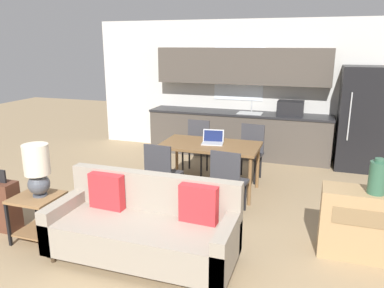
{
  "coord_description": "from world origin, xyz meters",
  "views": [
    {
      "loc": [
        1.47,
        -3.01,
        2.23
      ],
      "look_at": [
        -0.04,
        1.5,
        0.95
      ],
      "focal_mm": 35.0,
      "sensor_mm": 36.0,
      "label": 1
    }
  ],
  "objects_px": {
    "vase": "(377,177)",
    "laptop": "(213,140)",
    "dining_chair_near_left": "(162,172)",
    "dining_chair_far_right": "(250,150)",
    "table_lamp": "(37,168)",
    "refrigerator": "(362,119)",
    "dining_table": "(210,148)",
    "side_table": "(38,210)",
    "dining_chair_near_right": "(228,180)",
    "couch": "(145,227)",
    "credenza": "(376,226)",
    "suitcase": "(1,205)",
    "dining_chair_far_left": "(196,144)"
  },
  "relations": [
    {
      "from": "side_table",
      "to": "table_lamp",
      "type": "xyz_separation_m",
      "value": [
        0.04,
        0.02,
        0.51
      ]
    },
    {
      "from": "table_lamp",
      "to": "refrigerator",
      "type": "bearing_deg",
      "value": 47.16
    },
    {
      "from": "refrigerator",
      "to": "dining_chair_far_right",
      "type": "height_order",
      "value": "refrigerator"
    },
    {
      "from": "refrigerator",
      "to": "suitcase",
      "type": "xyz_separation_m",
      "value": [
        -4.36,
        -3.96,
        -0.61
      ]
    },
    {
      "from": "vase",
      "to": "dining_chair_near_left",
      "type": "bearing_deg",
      "value": 167.75
    },
    {
      "from": "credenza",
      "to": "table_lamp",
      "type": "bearing_deg",
      "value": -167.67
    },
    {
      "from": "dining_chair_far_right",
      "to": "couch",
      "type": "bearing_deg",
      "value": -94.92
    },
    {
      "from": "vase",
      "to": "dining_chair_near_left",
      "type": "relative_size",
      "value": 0.41
    },
    {
      "from": "dining_table",
      "to": "dining_chair_far_left",
      "type": "distance_m",
      "value": 0.94
    },
    {
      "from": "credenza",
      "to": "dining_chair_near_left",
      "type": "height_order",
      "value": "dining_chair_near_left"
    },
    {
      "from": "side_table",
      "to": "dining_chair_near_left",
      "type": "distance_m",
      "value": 1.67
    },
    {
      "from": "laptop",
      "to": "dining_chair_near_right",
      "type": "bearing_deg",
      "value": -70.5
    },
    {
      "from": "dining_chair_near_left",
      "to": "side_table",
      "type": "bearing_deg",
      "value": 56.98
    },
    {
      "from": "refrigerator",
      "to": "dining_table",
      "type": "bearing_deg",
      "value": -139.74
    },
    {
      "from": "dining_chair_far_right",
      "to": "dining_chair_near_left",
      "type": "bearing_deg",
      "value": -115.09
    },
    {
      "from": "laptop",
      "to": "couch",
      "type": "bearing_deg",
      "value": -102.55
    },
    {
      "from": "dining_chair_far_right",
      "to": "suitcase",
      "type": "height_order",
      "value": "dining_chair_far_right"
    },
    {
      "from": "refrigerator",
      "to": "side_table",
      "type": "bearing_deg",
      "value": -132.94
    },
    {
      "from": "dining_table",
      "to": "credenza",
      "type": "distance_m",
      "value": 2.55
    },
    {
      "from": "dining_chair_far_right",
      "to": "laptop",
      "type": "relative_size",
      "value": 2.6
    },
    {
      "from": "table_lamp",
      "to": "dining_chair_near_right",
      "type": "relative_size",
      "value": 0.66
    },
    {
      "from": "dining_table",
      "to": "dining_chair_near_right",
      "type": "height_order",
      "value": "dining_chair_near_right"
    },
    {
      "from": "dining_chair_near_left",
      "to": "dining_chair_near_right",
      "type": "relative_size",
      "value": 1.0
    },
    {
      "from": "dining_table",
      "to": "couch",
      "type": "height_order",
      "value": "couch"
    },
    {
      "from": "couch",
      "to": "dining_chair_near_right",
      "type": "relative_size",
      "value": 2.15
    },
    {
      "from": "dining_chair_near_right",
      "to": "dining_chair_far_right",
      "type": "height_order",
      "value": "same"
    },
    {
      "from": "couch",
      "to": "dining_chair_far_left",
      "type": "bearing_deg",
      "value": 96.93
    },
    {
      "from": "vase",
      "to": "dining_chair_near_left",
      "type": "xyz_separation_m",
      "value": [
        -2.61,
        0.57,
        -0.42
      ]
    },
    {
      "from": "refrigerator",
      "to": "dining_chair_near_right",
      "type": "height_order",
      "value": "refrigerator"
    },
    {
      "from": "dining_chair_far_left",
      "to": "dining_chair_far_right",
      "type": "distance_m",
      "value": 0.96
    },
    {
      "from": "couch",
      "to": "dining_chair_far_right",
      "type": "relative_size",
      "value": 2.15
    },
    {
      "from": "credenza",
      "to": "laptop",
      "type": "xyz_separation_m",
      "value": [
        -2.16,
        1.34,
        0.42
      ]
    },
    {
      "from": "credenza",
      "to": "suitcase",
      "type": "distance_m",
      "value": 4.33
    },
    {
      "from": "dining_table",
      "to": "side_table",
      "type": "bearing_deg",
      "value": -124.99
    },
    {
      "from": "dining_chair_far_left",
      "to": "vase",
      "type": "bearing_deg",
      "value": -38.08
    },
    {
      "from": "dining_table",
      "to": "table_lamp",
      "type": "relative_size",
      "value": 2.44
    },
    {
      "from": "couch",
      "to": "vase",
      "type": "xyz_separation_m",
      "value": [
        2.26,
        0.72,
        0.58
      ]
    },
    {
      "from": "dining_chair_near_left",
      "to": "couch",
      "type": "bearing_deg",
      "value": 108.68
    },
    {
      "from": "table_lamp",
      "to": "laptop",
      "type": "bearing_deg",
      "value": 55.61
    },
    {
      "from": "dining_chair_near_left",
      "to": "laptop",
      "type": "xyz_separation_m",
      "value": [
        0.51,
        0.82,
        0.3
      ]
    },
    {
      "from": "side_table",
      "to": "laptop",
      "type": "xyz_separation_m",
      "value": [
        1.49,
        2.16,
        0.43
      ]
    },
    {
      "from": "credenza",
      "to": "dining_table",
      "type": "bearing_deg",
      "value": 149.66
    },
    {
      "from": "refrigerator",
      "to": "dining_table",
      "type": "relative_size",
      "value": 1.25
    },
    {
      "from": "dining_chair_near_left",
      "to": "dining_chair_far_right",
      "type": "relative_size",
      "value": 1.0
    },
    {
      "from": "vase",
      "to": "laptop",
      "type": "xyz_separation_m",
      "value": [
        -2.1,
        1.38,
        -0.13
      ]
    },
    {
      "from": "couch",
      "to": "dining_chair_far_right",
      "type": "bearing_deg",
      "value": 77.56
    },
    {
      "from": "refrigerator",
      "to": "laptop",
      "type": "height_order",
      "value": "refrigerator"
    },
    {
      "from": "credenza",
      "to": "dining_chair_far_right",
      "type": "bearing_deg",
      "value": 129.95
    },
    {
      "from": "refrigerator",
      "to": "vase",
      "type": "distance_m",
      "value": 3.26
    },
    {
      "from": "table_lamp",
      "to": "suitcase",
      "type": "relative_size",
      "value": 0.78
    }
  ]
}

